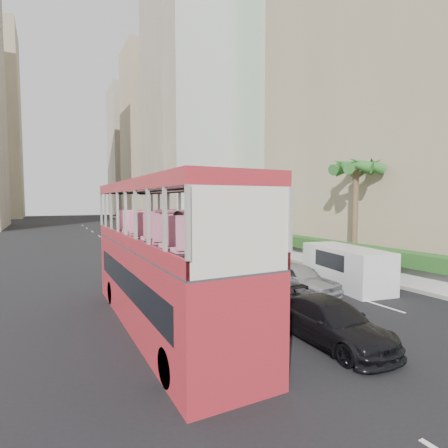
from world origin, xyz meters
TOP-DOWN VIEW (x-y plane):
  - ground_plane at (0.00, 0.00)m, footprint 200.00×200.00m
  - double_decker_bus at (-6.00, 0.00)m, footprint 2.50×11.00m
  - car_silver_lane_a at (-2.26, 7.51)m, footprint 1.83×4.11m
  - car_silver_lane_b at (0.80, 1.08)m, footprint 2.55×4.65m
  - car_black at (-1.85, -3.83)m, footprint 1.92×4.56m
  - van_asset at (0.96, 13.47)m, footprint 3.01×5.48m
  - minibus_near at (1.11, 7.38)m, footprint 2.88×6.57m
  - minibus_far at (4.21, 14.13)m, footprint 2.39×6.02m
  - panel_van_near at (3.97, 1.06)m, footprint 2.84×5.30m
  - panel_van_far at (4.46, 22.67)m, footprint 1.92×4.56m
  - sidewalk at (9.00, 25.00)m, footprint 6.00×120.00m
  - kerb_wall at (6.20, 14.00)m, footprint 0.30×44.00m
  - hedge at (6.20, 14.00)m, footprint 1.10×44.00m
  - palm_tree at (7.80, 4.00)m, footprint 0.36×0.36m
  - shell_station at (10.00, 23.00)m, footprint 6.50×8.00m
  - tower_stripe at (18.00, 34.00)m, footprint 16.00×18.00m
  - tower_mid at (18.00, 58.00)m, footprint 16.00×16.00m
  - tower_far_a at (17.00, 82.00)m, footprint 14.00×14.00m
  - tower_far_b at (17.00, 104.00)m, footprint 14.00×14.00m

SIDE VIEW (x-z plane):
  - ground_plane at x=0.00m, z-range 0.00..0.00m
  - car_silver_lane_a at x=-2.26m, z-range -0.65..0.65m
  - car_silver_lane_b at x=0.80m, z-range -0.75..0.75m
  - car_black at x=-1.85m, z-range -0.66..0.66m
  - van_asset at x=0.96m, z-range -0.73..0.73m
  - sidewalk at x=9.00m, z-range 0.00..0.18m
  - kerb_wall at x=6.20m, z-range 0.18..1.18m
  - panel_van_far at x=4.46m, z-range 0.00..1.81m
  - panel_van_near at x=3.97m, z-range 0.00..2.01m
  - minibus_far at x=4.21m, z-range 0.00..2.61m
  - minibus_near at x=1.11m, z-range 0.00..2.82m
  - hedge at x=6.20m, z-range 1.18..1.88m
  - double_decker_bus at x=-6.00m, z-range 0.00..5.06m
  - shell_station at x=10.00m, z-range 0.00..5.50m
  - palm_tree at x=7.80m, z-range 0.18..6.58m
  - tower_far_b at x=17.00m, z-range 0.00..40.00m
  - tower_far_a at x=17.00m, z-range 0.00..44.00m
  - tower_mid at x=18.00m, z-range 0.00..50.00m
  - tower_stripe at x=18.00m, z-range 0.00..58.00m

